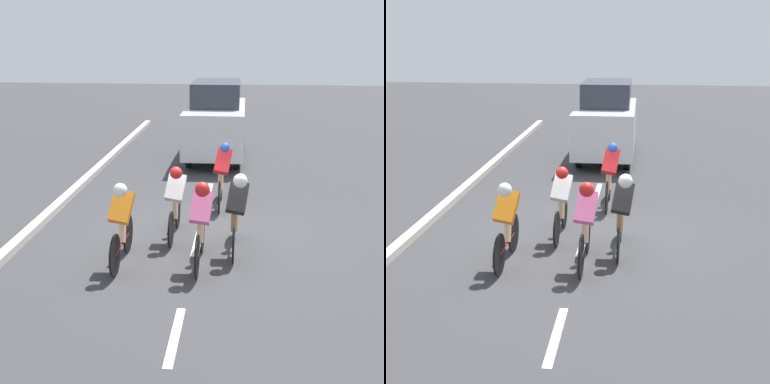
{
  "view_description": "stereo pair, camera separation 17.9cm",
  "coord_description": "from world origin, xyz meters",
  "views": [
    {
      "loc": [
        -0.8,
        9.35,
        3.72
      ],
      "look_at": [
        0.1,
        0.23,
        0.95
      ],
      "focal_mm": 50.0,
      "sensor_mm": 36.0,
      "label": 1
    },
    {
      "loc": [
        -0.98,
        9.33,
        3.72
      ],
      "look_at": [
        0.1,
        0.23,
        0.95
      ],
      "focal_mm": 50.0,
      "sensor_mm": 36.0,
      "label": 2
    }
  ],
  "objects": [
    {
      "name": "ground_plane",
      "position": [
        0.0,
        0.0,
        0.0
      ],
      "size": [
        60.0,
        60.0,
        0.0
      ],
      "primitive_type": "plane",
      "color": "#38383A"
    },
    {
      "name": "lane_stripe_near",
      "position": [
        0.0,
        3.43,
        0.0
      ],
      "size": [
        0.12,
        1.4,
        0.01
      ],
      "primitive_type": "cube",
      "color": "white",
      "rests_on": "ground"
    },
    {
      "name": "lane_stripe_mid",
      "position": [
        0.0,
        0.23,
        0.0
      ],
      "size": [
        0.12,
        1.4,
        0.01
      ],
      "primitive_type": "cube",
      "color": "white",
      "rests_on": "ground"
    },
    {
      "name": "lane_stripe_far",
      "position": [
        0.0,
        -2.97,
        0.0
      ],
      "size": [
        0.12,
        1.4,
        0.01
      ],
      "primitive_type": "cube",
      "color": "white",
      "rests_on": "ground"
    },
    {
      "name": "curb",
      "position": [
        3.2,
        0.23,
        0.07
      ],
      "size": [
        0.2,
        25.57,
        0.14
      ],
      "primitive_type": "cube",
      "color": "#B7B2A8",
      "rests_on": "ground"
    },
    {
      "name": "cyclist_pink",
      "position": [
        -0.15,
        1.29,
        0.79
      ],
      "size": [
        0.38,
        1.74,
        1.51
      ],
      "color": "black",
      "rests_on": "ground"
    },
    {
      "name": "cyclist_white",
      "position": [
        0.42,
        0.09,
        0.76
      ],
      "size": [
        0.4,
        1.64,
        1.44
      ],
      "color": "black",
      "rests_on": "ground"
    },
    {
      "name": "cyclist_orange",
      "position": [
        1.13,
        1.36,
        0.77
      ],
      "size": [
        0.41,
        1.65,
        1.47
      ],
      "color": "black",
      "rests_on": "ground"
    },
    {
      "name": "cyclist_black",
      "position": [
        -0.71,
        0.66,
        0.8
      ],
      "size": [
        0.41,
        1.66,
        1.48
      ],
      "color": "black",
      "rests_on": "ground"
    },
    {
      "name": "cyclist_red",
      "position": [
        -0.35,
        -1.86,
        0.77
      ],
      "size": [
        0.42,
        1.67,
        1.49
      ],
      "color": "black",
      "rests_on": "ground"
    },
    {
      "name": "support_car",
      "position": [
        0.05,
        -6.6,
        1.13
      ],
      "size": [
        1.7,
        4.07,
        2.29
      ],
      "color": "black",
      "rests_on": "ground"
    }
  ]
}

